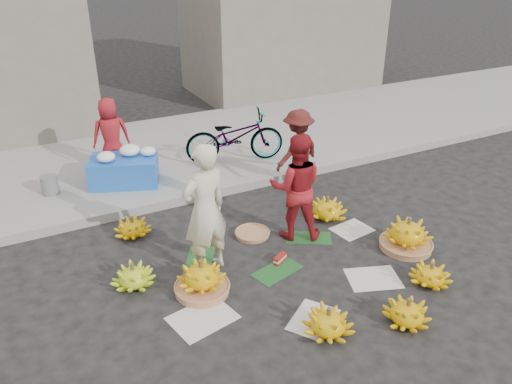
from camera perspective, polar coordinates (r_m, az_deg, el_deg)
name	(u,v)px	position (r m, az deg, el deg)	size (l,w,h in m)	color
ground	(276,261)	(6.73, 2.35, -7.90)	(80.00, 80.00, 0.00)	black
curb	(212,191)	(8.41, -5.03, 0.09)	(40.00, 0.25, 0.15)	gray
sidewalk	(172,151)	(10.23, -9.62, 4.66)	(40.00, 4.00, 0.12)	gray
newspaper_scatter	(309,294)	(6.18, 6.08, -11.56)	(3.20, 1.80, 0.00)	silver
banana_leaves	(263,255)	(6.83, 0.79, -7.26)	(2.00, 1.00, 0.00)	#194B20
banana_bunch_0	(202,279)	(6.11, -6.23, -9.82)	(0.67, 0.67, 0.45)	#A36944
banana_bunch_1	(328,322)	(5.60, 8.26, -14.51)	(0.64, 0.64, 0.34)	#E9B60B
banana_bunch_2	(407,313)	(5.92, 16.90, -13.04)	(0.67, 0.67, 0.33)	#E9B60B
banana_bunch_3	(431,275)	(6.60, 19.32, -8.93)	(0.63, 0.63, 0.31)	#E9B60B
banana_bunch_4	(407,235)	(7.19, 16.90, -4.72)	(0.75, 0.75, 0.48)	#A36944
banana_bunch_5	(327,209)	(7.72, 8.11, -1.89)	(0.63, 0.63, 0.37)	#E9B60B
banana_bunch_6	(133,276)	(6.39, -13.83, -9.34)	(0.64, 0.64, 0.33)	#90B91A
banana_bunch_7	(133,228)	(7.42, -13.91, -3.97)	(0.53, 0.53, 0.31)	#E9B60B
basket_spare	(252,234)	(7.26, -0.42, -4.79)	(0.49, 0.49, 0.06)	#A36944
incense_stack	(280,258)	(6.69, 2.76, -7.59)	(0.23, 0.07, 0.09)	#AA1B12
vendor_cream	(205,210)	(6.16, -5.87, -2.04)	(0.63, 0.42, 1.74)	beige
vendor_red	(296,187)	(6.94, 4.59, 0.55)	(0.75, 0.59, 1.55)	#B21B1F
man_striped	(298,150)	(8.40, 4.78, 4.77)	(0.91, 0.52, 1.40)	maroon
flower_table	(125,169)	(8.75, -14.79, 2.60)	(1.28, 1.04, 0.65)	blue
grey_bucket	(50,185)	(8.80, -22.50, 0.74)	(0.27, 0.27, 0.31)	slate
flower_vendor	(111,135)	(9.21, -16.24, 6.30)	(0.65, 0.42, 1.33)	#B21B1F
bicycle	(235,137)	(9.30, -2.45, 6.34)	(1.83, 0.64, 0.96)	gray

